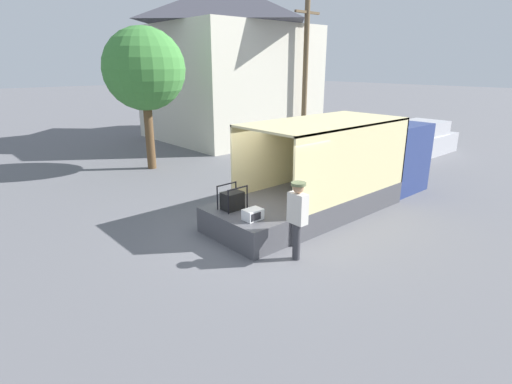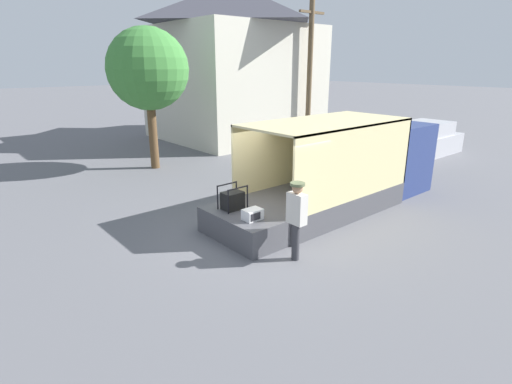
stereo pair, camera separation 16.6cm
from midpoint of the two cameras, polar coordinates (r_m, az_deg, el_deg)
ground_plane at (r=10.69m, az=0.08°, el=-5.74°), size 160.00×160.00×0.00m
box_truck at (r=13.48m, az=13.96°, el=2.96°), size 7.07×2.41×2.73m
tailgate_deck at (r=10.20m, az=-2.48°, el=-4.87°), size 1.21×2.29×0.69m
microwave at (r=9.63m, az=-0.94°, el=-3.22°), size 0.46×0.34×0.26m
portable_generator at (r=10.31m, az=-3.78°, el=-1.16°), size 0.65×0.50×0.64m
worker_person at (r=8.87m, az=5.42°, el=-2.94°), size 0.33×0.44×1.83m
pickup_truck_silver at (r=20.98m, az=21.37°, el=6.68°), size 5.56×1.99×1.60m
house_backdrop at (r=24.60m, az=-4.06°, el=18.00°), size 8.45×8.23×8.58m
utility_pole at (r=22.60m, az=6.83°, el=16.66°), size 1.80×0.28×7.42m
street_tree at (r=17.27m, az=-15.95°, el=16.45°), size 3.27×3.27×5.72m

